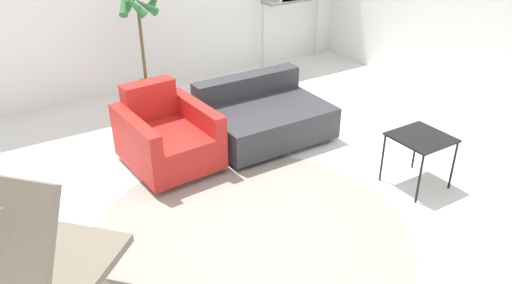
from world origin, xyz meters
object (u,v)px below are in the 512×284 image
Objects in this scene: couch_low at (263,118)px; side_table at (421,141)px; armchair_red at (167,139)px; potted_plant at (143,50)px; lounge_chair at (21,254)px.

couch_low is 1.67m from side_table.
potted_plant is at bearing -107.97° from armchair_red.
potted_plant is at bearing 106.09° from lounge_chair.
potted_plant is (0.38, 1.49, 0.42)m from armchair_red.
armchair_red is at bearing -104.33° from potted_plant.
armchair_red is 1.10m from couch_low.
lounge_chair is at bearing -178.40° from side_table.
armchair_red is 0.76× the size of couch_low.
lounge_chair is 0.82× the size of potted_plant.
potted_plant is (1.86, 3.10, -0.01)m from lounge_chair.
couch_low is at bearing -64.30° from potted_plant.
lounge_chair is at bearing -120.95° from potted_plant.
lounge_chair reaches higher than side_table.
couch_low is (1.10, -0.00, -0.05)m from armchair_red.
armchair_red is 1.94× the size of side_table.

